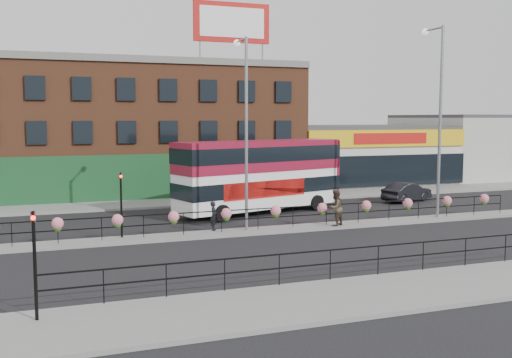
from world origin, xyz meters
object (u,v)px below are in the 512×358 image
object	(u,v)px
lamp_column_east	(438,105)
pedestrian_b	(335,208)
double_decker_bus	(260,169)
lamp_column_west	(245,117)
pedestrian_a	(214,216)
car	(407,192)

from	to	relation	value
lamp_column_east	pedestrian_b	bearing A→B (deg)	-174.32
double_decker_bus	pedestrian_b	xyz separation A→B (m)	(1.96, -6.32, -1.67)
pedestrian_b	lamp_column_west	bearing A→B (deg)	-36.44
pedestrian_a	lamp_column_west	distance (m)	5.41
lamp_column_west	pedestrian_a	bearing A→B (deg)	172.82
car	lamp_column_east	world-z (taller)	lamp_column_east
lamp_column_east	lamp_column_west	bearing A→B (deg)	179.67
car	pedestrian_b	bearing A→B (deg)	107.87
double_decker_bus	lamp_column_west	distance (m)	7.09
lamp_column_west	lamp_column_east	xyz separation A→B (m)	(11.93, -0.07, 0.71)
pedestrian_b	double_decker_bus	bearing A→B (deg)	-100.40
pedestrian_b	lamp_column_west	size ratio (longest dim) A/B	0.20
lamp_column_west	lamp_column_east	world-z (taller)	lamp_column_east
double_decker_bus	lamp_column_west	world-z (taller)	lamp_column_west
car	lamp_column_east	distance (m)	9.63
pedestrian_a	lamp_column_west	world-z (taller)	lamp_column_west
lamp_column_west	car	bearing A→B (deg)	24.90
pedestrian_a	lamp_column_east	bearing A→B (deg)	-68.00
car	pedestrian_a	xyz separation A→B (m)	(-16.39, -6.64, 0.23)
pedestrian_a	lamp_column_east	size ratio (longest dim) A/B	0.14
car	pedestrian_a	distance (m)	17.68
pedestrian_b	lamp_column_east	distance (m)	9.00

